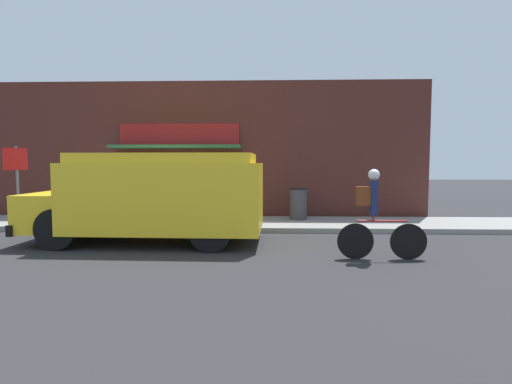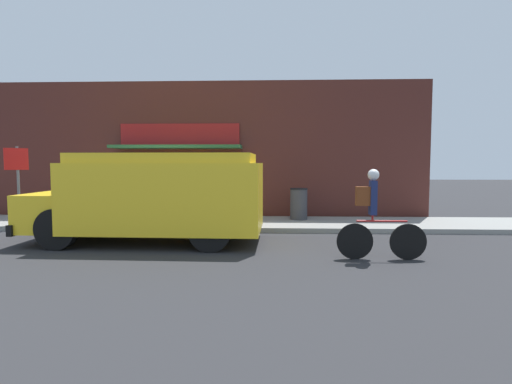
# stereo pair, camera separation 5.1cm
# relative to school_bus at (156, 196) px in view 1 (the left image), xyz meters

# --- Properties ---
(ground_plane) EXTENTS (70.00, 70.00, 0.00)m
(ground_plane) POSITION_rel_school_bus_xyz_m (-0.71, 1.31, -1.09)
(ground_plane) COLOR #2B2B2D
(sidewalk) EXTENTS (28.00, 2.37, 0.14)m
(sidewalk) POSITION_rel_school_bus_xyz_m (-0.71, 2.49, -1.02)
(sidewalk) COLOR gray
(sidewalk) RESTS_ON ground_plane
(storefront) EXTENTS (16.83, 1.11, 4.48)m
(storefront) POSITION_rel_school_bus_xyz_m (-0.69, 3.94, 1.16)
(storefront) COLOR #4C231E
(storefront) RESTS_ON ground_plane
(school_bus) EXTENTS (5.36, 2.65, 2.05)m
(school_bus) POSITION_rel_school_bus_xyz_m (0.00, 0.00, 0.00)
(school_bus) COLOR yellow
(school_bus) RESTS_ON ground_plane
(cyclist) EXTENTS (1.69, 0.21, 1.73)m
(cyclist) POSITION_rel_school_bus_xyz_m (4.64, -1.46, -0.27)
(cyclist) COLOR black
(cyclist) RESTS_ON ground_plane
(stop_sign_post) EXTENTS (0.45, 0.45, 2.17)m
(stop_sign_post) POSITION_rel_school_bus_xyz_m (-4.36, 1.68, 0.50)
(stop_sign_post) COLOR slate
(stop_sign_post) RESTS_ON sidewalk
(trash_bin) EXTENTS (0.53, 0.53, 0.94)m
(trash_bin) POSITION_rel_school_bus_xyz_m (3.49, 3.01, -0.48)
(trash_bin) COLOR #38383D
(trash_bin) RESTS_ON sidewalk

